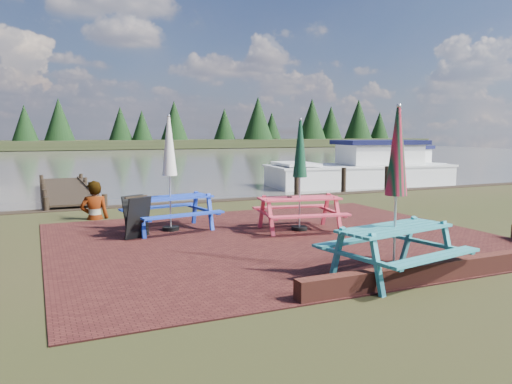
{
  "coord_description": "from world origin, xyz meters",
  "views": [
    {
      "loc": [
        -4.54,
        -8.11,
        2.21
      ],
      "look_at": [
        -0.43,
        1.12,
        1.0
      ],
      "focal_mm": 35.0,
      "sensor_mm": 36.0,
      "label": 1
    }
  ],
  "objects_px": {
    "picnic_table_blue": "(170,191)",
    "chalkboard": "(137,217)",
    "picnic_table_teal": "(395,219)",
    "jetty": "(67,190)",
    "boat_near": "(363,171)",
    "person": "(93,181)",
    "boat_far": "(400,170)",
    "picnic_table_red": "(300,192)"
  },
  "relations": [
    {
      "from": "picnic_table_blue",
      "to": "chalkboard",
      "type": "distance_m",
      "value": 1.06
    },
    {
      "from": "picnic_table_teal",
      "to": "jetty",
      "type": "bearing_deg",
      "value": 95.45
    },
    {
      "from": "picnic_table_teal",
      "to": "chalkboard",
      "type": "bearing_deg",
      "value": 113.57
    },
    {
      "from": "boat_near",
      "to": "person",
      "type": "distance_m",
      "value": 13.37
    },
    {
      "from": "boat_near",
      "to": "boat_far",
      "type": "bearing_deg",
      "value": -63.56
    },
    {
      "from": "picnic_table_blue",
      "to": "boat_far",
      "type": "relative_size",
      "value": 0.4
    },
    {
      "from": "picnic_table_red",
      "to": "chalkboard",
      "type": "xyz_separation_m",
      "value": [
        -3.5,
        0.67,
        -0.41
      ]
    },
    {
      "from": "picnic_table_blue",
      "to": "jetty",
      "type": "relative_size",
      "value": 0.28
    },
    {
      "from": "picnic_table_teal",
      "to": "person",
      "type": "distance_m",
      "value": 8.07
    },
    {
      "from": "picnic_table_red",
      "to": "chalkboard",
      "type": "height_order",
      "value": "picnic_table_red"
    },
    {
      "from": "picnic_table_red",
      "to": "boat_far",
      "type": "bearing_deg",
      "value": 51.28
    },
    {
      "from": "chalkboard",
      "to": "boat_far",
      "type": "xyz_separation_m",
      "value": [
        14.61,
        9.19,
        -0.09
      ]
    },
    {
      "from": "picnic_table_teal",
      "to": "boat_far",
      "type": "relative_size",
      "value": 0.4
    },
    {
      "from": "picnic_table_teal",
      "to": "picnic_table_blue",
      "type": "height_order",
      "value": "picnic_table_teal"
    },
    {
      "from": "picnic_table_teal",
      "to": "person",
      "type": "xyz_separation_m",
      "value": [
        -3.6,
        7.22,
        0.07
      ]
    },
    {
      "from": "picnic_table_blue",
      "to": "jetty",
      "type": "xyz_separation_m",
      "value": [
        -1.7,
        8.52,
        -0.79
      ]
    },
    {
      "from": "jetty",
      "to": "person",
      "type": "distance_m",
      "value": 6.31
    },
    {
      "from": "picnic_table_teal",
      "to": "picnic_table_blue",
      "type": "xyz_separation_m",
      "value": [
        -2.2,
        4.94,
        -0.01
      ]
    },
    {
      "from": "picnic_table_red",
      "to": "boat_near",
      "type": "distance_m",
      "value": 12.03
    },
    {
      "from": "chalkboard",
      "to": "person",
      "type": "xyz_separation_m",
      "value": [
        -0.56,
        2.76,
        0.52
      ]
    },
    {
      "from": "picnic_table_red",
      "to": "boat_far",
      "type": "relative_size",
      "value": 0.39
    },
    {
      "from": "picnic_table_red",
      "to": "person",
      "type": "xyz_separation_m",
      "value": [
        -4.06,
        3.43,
        0.1
      ]
    },
    {
      "from": "picnic_table_teal",
      "to": "boat_far",
      "type": "xyz_separation_m",
      "value": [
        11.56,
        13.65,
        -0.54
      ]
    },
    {
      "from": "jetty",
      "to": "person",
      "type": "height_order",
      "value": "person"
    },
    {
      "from": "picnic_table_red",
      "to": "boat_near",
      "type": "bearing_deg",
      "value": 56.88
    },
    {
      "from": "picnic_table_teal",
      "to": "picnic_table_red",
      "type": "xyz_separation_m",
      "value": [
        0.46,
        3.79,
        -0.04
      ]
    },
    {
      "from": "boat_near",
      "to": "chalkboard",
      "type": "bearing_deg",
      "value": 131.89
    },
    {
      "from": "boat_near",
      "to": "picnic_table_blue",
      "type": "bearing_deg",
      "value": 132.27
    },
    {
      "from": "chalkboard",
      "to": "boat_near",
      "type": "bearing_deg",
      "value": 8.77
    },
    {
      "from": "picnic_table_teal",
      "to": "jetty",
      "type": "height_order",
      "value": "picnic_table_teal"
    },
    {
      "from": "picnic_table_blue",
      "to": "person",
      "type": "distance_m",
      "value": 2.68
    },
    {
      "from": "chalkboard",
      "to": "boat_near",
      "type": "height_order",
      "value": "boat_near"
    },
    {
      "from": "jetty",
      "to": "boat_near",
      "type": "relative_size",
      "value": 1.06
    },
    {
      "from": "jetty",
      "to": "boat_far",
      "type": "distance_m",
      "value": 15.47
    },
    {
      "from": "chalkboard",
      "to": "jetty",
      "type": "height_order",
      "value": "chalkboard"
    },
    {
      "from": "picnic_table_teal",
      "to": "person",
      "type": "bearing_deg",
      "value": 105.79
    },
    {
      "from": "picnic_table_red",
      "to": "jetty",
      "type": "distance_m",
      "value": 10.63
    },
    {
      "from": "chalkboard",
      "to": "boat_near",
      "type": "xyz_separation_m",
      "value": [
        11.67,
        8.15,
        0.01
      ]
    },
    {
      "from": "picnic_table_blue",
      "to": "chalkboard",
      "type": "bearing_deg",
      "value": -160.09
    },
    {
      "from": "picnic_table_red",
      "to": "jetty",
      "type": "xyz_separation_m",
      "value": [
        -4.36,
        9.67,
        -0.76
      ]
    },
    {
      "from": "picnic_table_blue",
      "to": "boat_near",
      "type": "bearing_deg",
      "value": 25.65
    },
    {
      "from": "picnic_table_red",
      "to": "jetty",
      "type": "height_order",
      "value": "picnic_table_red"
    }
  ]
}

